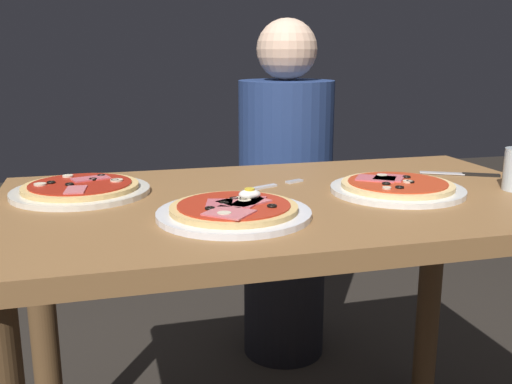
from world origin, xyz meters
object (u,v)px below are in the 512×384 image
at_px(dining_table, 288,252).
at_px(knife, 465,174).
at_px(pizza_foreground, 234,211).
at_px(pizza_across_right, 81,189).
at_px(pizza_across_left, 397,187).
at_px(fork, 273,185).
at_px(diner_person, 285,203).

height_order(dining_table, knife, knife).
height_order(pizza_foreground, pizza_across_right, pizza_foreground).
xyz_separation_m(dining_table, pizza_across_left, (0.24, -0.03, 0.14)).
distance_m(pizza_foreground, pizza_across_right, 0.39).
relative_size(pizza_across_left, fork, 1.98).
height_order(fork, knife, knife).
bearing_deg(pizza_foreground, dining_table, 40.38).
relative_size(pizza_across_left, knife, 1.64).
height_order(pizza_across_left, diner_person, diner_person).
bearing_deg(knife, pizza_across_right, 177.33).
distance_m(pizza_across_right, knife, 0.94).
height_order(dining_table, diner_person, diner_person).
xyz_separation_m(pizza_across_right, diner_person, (0.66, 0.56, -0.22)).
distance_m(dining_table, knife, 0.53).
distance_m(dining_table, diner_person, 0.74).
bearing_deg(dining_table, pizza_foreground, -139.62).
height_order(fork, diner_person, diner_person).
relative_size(dining_table, knife, 6.87).
relative_size(pizza_foreground, diner_person, 0.25).
xyz_separation_m(dining_table, knife, (0.50, 0.09, 0.13)).
bearing_deg(pizza_across_right, knife, -2.67).
bearing_deg(fork, pizza_across_left, -27.18).
relative_size(pizza_foreground, pizza_across_right, 0.99).
bearing_deg(fork, pizza_across_right, 175.03).
bearing_deg(knife, fork, 179.28).
bearing_deg(knife, dining_table, -169.52).
bearing_deg(knife, pizza_foreground, -161.26).
bearing_deg(dining_table, knife, 10.48).
height_order(pizza_foreground, pizza_across_left, pizza_foreground).
relative_size(dining_table, pizza_across_left, 4.18).
distance_m(dining_table, pizza_across_right, 0.48).
distance_m(pizza_foreground, knife, 0.69).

